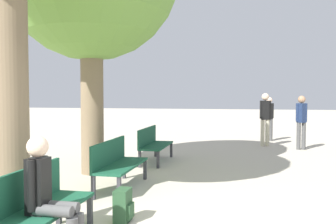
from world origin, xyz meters
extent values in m
cube|color=#195138|center=(-1.53, 0.04, 0.41)|extent=(0.53, 1.66, 0.04)
cube|color=#195138|center=(-1.78, 0.04, 0.65)|extent=(0.04, 1.66, 0.43)
cube|color=#38383D|center=(-1.31, 0.82, 0.20)|extent=(0.06, 0.06, 0.39)
cube|color=#38383D|center=(-1.75, 0.82, 0.20)|extent=(0.06, 0.06, 0.39)
cube|color=#195138|center=(-1.53, 2.74, 0.41)|extent=(0.53, 1.66, 0.04)
cube|color=#195138|center=(-1.78, 2.74, 0.65)|extent=(0.04, 1.66, 0.43)
cube|color=#38383D|center=(-1.31, 1.96, 0.20)|extent=(0.06, 0.06, 0.39)
cube|color=#38383D|center=(-1.31, 3.52, 0.20)|extent=(0.06, 0.06, 0.39)
cube|color=#38383D|center=(-1.75, 1.96, 0.20)|extent=(0.06, 0.06, 0.39)
cube|color=#38383D|center=(-1.75, 3.52, 0.20)|extent=(0.06, 0.06, 0.39)
cube|color=#195138|center=(-1.53, 5.45, 0.41)|extent=(0.53, 1.66, 0.04)
cube|color=#195138|center=(-1.78, 5.45, 0.65)|extent=(0.04, 1.66, 0.43)
cube|color=#38383D|center=(-1.31, 4.66, 0.20)|extent=(0.06, 0.06, 0.39)
cube|color=#38383D|center=(-1.31, 6.23, 0.20)|extent=(0.06, 0.06, 0.39)
cube|color=#38383D|center=(-1.75, 4.66, 0.20)|extent=(0.06, 0.06, 0.39)
cube|color=#38383D|center=(-1.75, 6.23, 0.20)|extent=(0.06, 0.06, 0.39)
cylinder|color=#7A664C|center=(-2.57, 1.02, 1.98)|extent=(0.50, 0.50, 3.96)
cylinder|color=#7A664C|center=(-2.57, 3.86, 1.63)|extent=(0.48, 0.48, 3.26)
cylinder|color=#4C4C4C|center=(-1.30, -0.15, 0.49)|extent=(0.42, 0.12, 0.12)
cylinder|color=#4C4C4C|center=(-1.30, 0.00, 0.49)|extent=(0.42, 0.12, 0.12)
cube|color=black|center=(-1.51, -0.07, 0.73)|extent=(0.19, 0.23, 0.59)
cylinder|color=black|center=(-1.51, -0.20, 0.76)|extent=(0.09, 0.09, 0.53)
cylinder|color=black|center=(-1.51, 0.05, 0.76)|extent=(0.09, 0.09, 0.53)
sphere|color=beige|center=(-1.51, -0.07, 1.14)|extent=(0.23, 0.23, 0.23)
cube|color=#284C2D|center=(-0.95, 1.04, 0.22)|extent=(0.18, 0.30, 0.44)
cube|color=#284C2D|center=(-0.84, 1.04, 0.15)|extent=(0.04, 0.21, 0.19)
cylinder|color=#4C4C4C|center=(2.25, 8.38, 0.42)|extent=(0.12, 0.12, 0.84)
cylinder|color=#4C4C4C|center=(2.40, 8.38, 0.42)|extent=(0.12, 0.12, 0.84)
cube|color=navy|center=(2.33, 8.38, 1.13)|extent=(0.29, 0.30, 0.59)
cylinder|color=navy|center=(2.20, 8.38, 1.15)|extent=(0.09, 0.09, 0.56)
cylinder|color=navy|center=(2.45, 8.38, 1.15)|extent=(0.09, 0.09, 0.56)
sphere|color=#A37A5B|center=(2.33, 8.38, 1.55)|extent=(0.23, 0.23, 0.23)
cylinder|color=beige|center=(1.20, 8.97, 0.44)|extent=(0.13, 0.13, 0.88)
cylinder|color=beige|center=(1.36, 8.97, 0.44)|extent=(0.13, 0.13, 0.88)
cube|color=black|center=(1.28, 8.97, 1.19)|extent=(0.26, 0.23, 0.62)
cylinder|color=black|center=(1.15, 8.97, 1.20)|extent=(0.09, 0.09, 0.59)
cylinder|color=black|center=(1.41, 8.97, 1.20)|extent=(0.09, 0.09, 0.59)
sphere|color=beige|center=(1.28, 8.97, 1.62)|extent=(0.24, 0.24, 0.24)
cylinder|color=#4C4C4C|center=(1.42, 10.41, 0.40)|extent=(0.12, 0.12, 0.81)
cylinder|color=#4C4C4C|center=(1.56, 10.41, 0.40)|extent=(0.12, 0.12, 0.81)
cube|color=black|center=(1.49, 10.41, 1.09)|extent=(0.28, 0.27, 0.57)
cylinder|color=black|center=(1.37, 10.41, 1.11)|extent=(0.08, 0.08, 0.54)
cylinder|color=black|center=(1.61, 10.41, 1.11)|extent=(0.08, 0.08, 0.54)
sphere|color=beige|center=(1.49, 10.41, 1.49)|extent=(0.22, 0.22, 0.22)
camera|label=1|loc=(0.63, -3.63, 1.69)|focal=40.00mm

